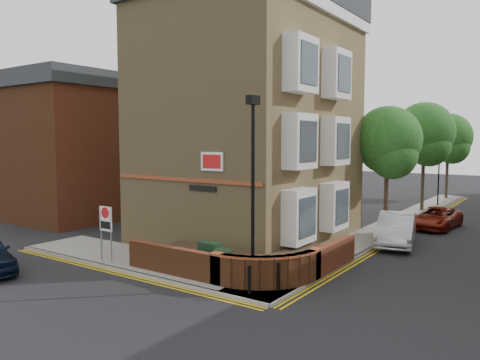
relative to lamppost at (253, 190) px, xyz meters
name	(u,v)px	position (x,y,z in m)	size (l,w,h in m)	color
ground	(193,289)	(-1.60, -1.20, -3.34)	(120.00, 120.00, 0.00)	black
pavement_corner	(151,262)	(-5.10, 0.30, -3.28)	(13.00, 3.00, 0.12)	gray
pavement_main	(396,223)	(0.40, 14.80, -3.28)	(2.00, 32.00, 0.12)	gray
kerb_side	(122,271)	(-5.10, -1.20, -3.28)	(13.00, 0.15, 0.12)	gray
kerb_main_near	(413,225)	(1.40, 14.80, -3.28)	(0.15, 32.00, 0.12)	gray
yellow_lines_side	(117,274)	(-5.10, -1.45, -3.34)	(13.00, 0.28, 0.01)	gold
yellow_lines_main	(418,226)	(1.65, 14.80, -3.34)	(0.28, 32.00, 0.01)	gold
corner_building	(253,115)	(-4.44, 6.80, 2.88)	(8.95, 10.40, 13.60)	olive
garden_wall	(236,272)	(-1.60, 1.30, -3.34)	(6.80, 6.00, 1.20)	brown
lamppost	(253,190)	(0.00, 0.00, 0.00)	(0.25, 0.50, 6.30)	black
utility_cabinet_large	(210,259)	(-1.90, 0.10, -2.62)	(0.80, 0.45, 1.20)	black
utility_cabinet_small	(223,265)	(-1.10, -0.20, -2.67)	(0.55, 0.40, 1.10)	black
bollard_near	(249,280)	(0.40, -0.80, -2.77)	(0.11, 0.11, 0.90)	black
bollard_far	(278,277)	(1.00, 0.00, -2.77)	(0.11, 0.11, 0.90)	black
zone_sign	(106,223)	(-6.60, -0.70, -1.70)	(0.72, 0.07, 2.20)	slate
side_building	(97,146)	(-16.60, 6.80, 1.20)	(6.40, 10.40, 9.00)	brown
tree_near	(388,145)	(0.40, 12.85, 1.36)	(3.64, 3.65, 6.70)	#382B1E
tree_mid	(424,136)	(0.40, 20.85, 1.85)	(4.03, 4.03, 7.42)	#382B1E
tree_far	(448,140)	(0.40, 28.85, 1.57)	(3.81, 3.81, 7.00)	#382B1E
traffic_light_assembly	(439,169)	(0.80, 23.80, -0.56)	(0.20, 0.16, 4.20)	black
silver_car_near	(396,229)	(2.00, 9.36, -2.59)	(1.59, 4.56, 1.50)	#B6B9BE
red_car_main	(436,218)	(2.63, 14.80, -2.75)	(1.96, 4.26, 1.18)	maroon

